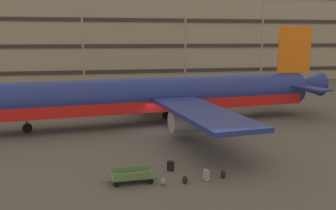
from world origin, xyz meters
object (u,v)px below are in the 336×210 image
Objects in this scene: backpack_large at (185,180)px; backpack_black at (223,175)px; airliner at (162,96)px; suitcase_silver at (171,166)px; baggage_cart at (132,176)px; backpack_red at (163,181)px; suitcase_small at (206,175)px.

backpack_black is at bearing 7.23° from backpack_large.
airliner reaches higher than suitcase_silver.
backpack_large is 0.15× the size of baggage_cart.
backpack_black is at bearing -86.82° from airliner.
backpack_red is 1.03× the size of backpack_black.
suitcase_silver is (-1.80, 2.30, -0.05)m from suitcase_small.
backpack_black is at bearing 10.71° from suitcase_small.
backpack_red is 0.17× the size of baggage_cart.
backpack_black is (1.22, 0.23, -0.17)m from suitcase_small.
backpack_red is (-3.09, -16.78, -2.67)m from airliner.
baggage_cart reaches higher than suitcase_silver.
backpack_large is 3.30m from baggage_cart.
baggage_cart is at bearing 165.07° from backpack_large.
backpack_red is (-0.99, -2.41, -0.11)m from suitcase_silver.
suitcase_silver is 1.52× the size of backpack_large.
suitcase_silver is at bearing 145.60° from backpack_black.
suitcase_small is at bearing 4.15° from backpack_large.
suitcase_silver is (-2.10, -14.37, -2.55)m from airliner.
backpack_red is 4.02m from backpack_black.
backpack_red is 2.00m from baggage_cart.
suitcase_small reaches higher than suitcase_silver.
airliner is 16.68m from backpack_black.
backpack_red is (-2.79, -0.12, -0.16)m from suitcase_small.
backpack_large is at bearing -175.85° from suitcase_small.
baggage_cart is (-4.58, 0.75, 0.02)m from suitcase_small.
airliner is at bearing 84.22° from backpack_large.
backpack_red is at bearing -179.32° from backpack_large.
airliner is 52.01× the size of suitcase_silver.
backpack_black is 0.16× the size of baggage_cart.
suitcase_small is 1.87× the size of backpack_large.
airliner is 16.85m from suitcase_small.
backpack_black is at bearing -5.11° from baggage_cart.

